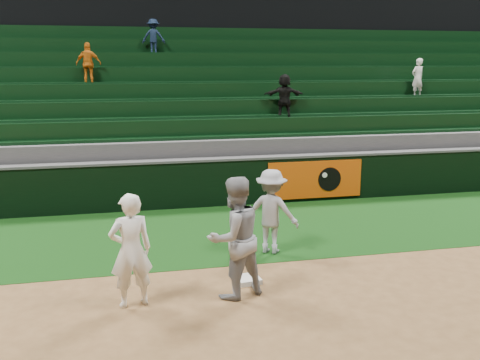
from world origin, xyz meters
name	(u,v)px	position (x,y,z in m)	size (l,w,h in m)	color
ground	(249,285)	(0.00, 0.00, 0.00)	(70.00, 70.00, 0.00)	brown
foul_grass	(218,231)	(0.00, 3.00, 0.00)	(36.00, 4.20, 0.01)	black
upper_deck	(161,9)	(0.00, 17.45, 6.00)	(40.00, 12.00, 12.00)	black
first_base	(248,280)	(0.02, 0.15, 0.04)	(0.38, 0.38, 0.09)	silver
first_baseman	(131,251)	(-1.92, -0.34, 0.89)	(0.65, 0.43, 1.78)	white
baserunner	(235,238)	(-0.32, -0.33, 0.98)	(0.95, 0.74, 1.95)	gray
base_coach	(271,211)	(0.79, 1.46, 0.84)	(1.07, 0.61, 1.65)	#9A9DA7
field_wall	(204,182)	(0.03, 5.20, 0.63)	(36.00, 0.45, 1.25)	black
stadium_seating	(185,125)	(0.00, 8.97, 1.70)	(36.00, 5.95, 5.04)	#3D3D40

